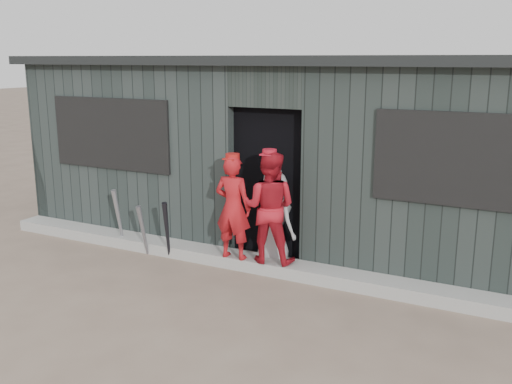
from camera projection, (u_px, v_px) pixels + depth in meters
The scene contains 9 objects.
ground at pixel (173, 328), 5.60m from camera, with size 80.00×80.00×0.00m, color brown.
curb at pixel (257, 263), 7.16m from camera, with size 8.00×0.36×0.15m, color gray.
bat_left at pixel (119, 218), 7.90m from camera, with size 0.07×0.07×0.86m, color gray.
bat_mid at pixel (143, 230), 7.57m from camera, with size 0.07×0.07×0.72m, color slate.
bat_right at pixel (167, 231), 7.40m from camera, with size 0.07×0.07×0.82m, color black.
player_red_left at pixel (233, 208), 7.00m from camera, with size 0.47×0.31×1.29m, color #AA151A.
player_red_right at pixel (269, 207), 6.88m from camera, with size 0.66×0.52×1.37m, color #AB1521.
player_grey_back at pixel (275, 219), 7.19m from camera, with size 0.59×0.38×1.21m, color #A5A5A5.
dugout at pixel (309, 149), 8.35m from camera, with size 8.30×3.30×2.62m.
Camera 1 is at (3.07, -4.21, 2.59)m, focal length 40.00 mm.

